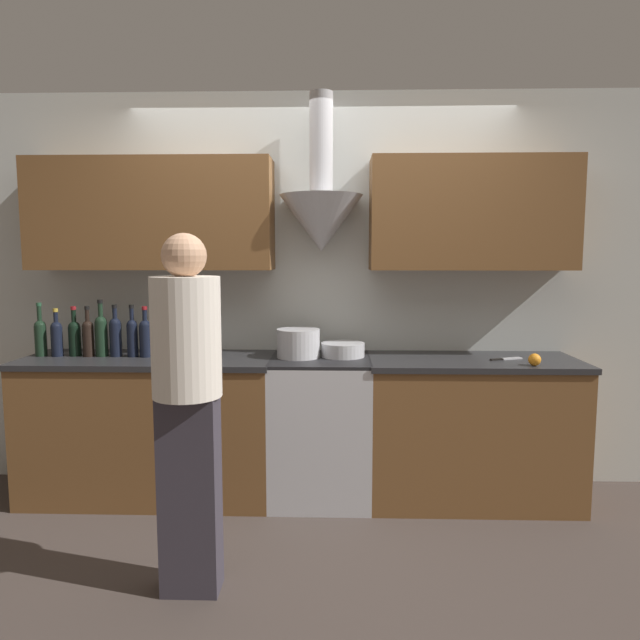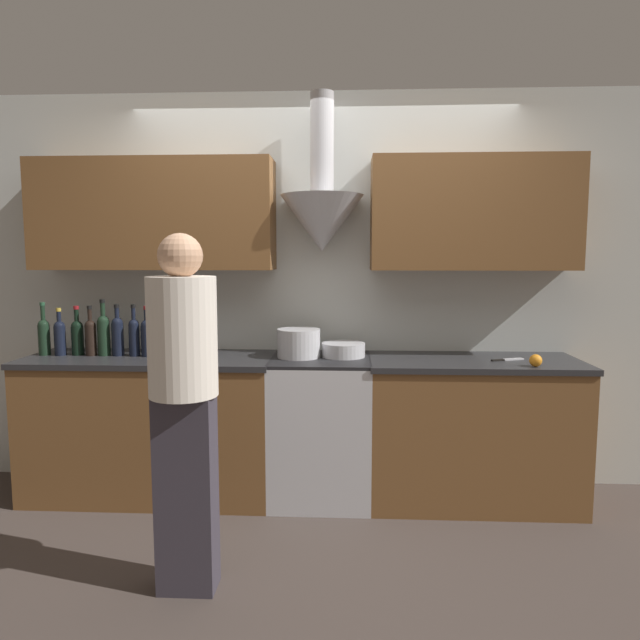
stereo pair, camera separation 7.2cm
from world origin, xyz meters
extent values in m
plane|color=#423833|center=(0.00, 0.00, 0.00)|extent=(12.00, 12.00, 0.00)
cube|color=silver|center=(0.00, 0.65, 1.30)|extent=(8.40, 0.06, 2.60)
cone|color=silver|center=(0.00, 0.47, 1.74)|extent=(0.53, 0.53, 0.36)
cylinder|color=silver|center=(0.00, 0.47, 2.24)|extent=(0.15, 0.15, 0.63)
cube|color=brown|center=(-1.09, 0.47, 1.80)|extent=(1.55, 0.32, 0.70)
cube|color=brown|center=(0.95, 0.47, 1.80)|extent=(1.27, 0.32, 0.70)
cube|color=brown|center=(-1.09, 0.32, 0.43)|extent=(1.55, 0.60, 0.87)
cube|color=#28282B|center=(-1.09, 0.32, 0.89)|extent=(1.57, 0.62, 0.03)
cube|color=brown|center=(0.95, 0.32, 0.43)|extent=(1.27, 0.60, 0.87)
cube|color=#28282B|center=(0.95, 0.32, 0.89)|extent=(1.30, 0.62, 0.03)
cube|color=silver|center=(0.00, 0.32, 0.44)|extent=(0.62, 0.60, 0.88)
cube|color=black|center=(0.00, 0.03, 0.41)|extent=(0.44, 0.01, 0.40)
cube|color=black|center=(0.00, 0.32, 0.89)|extent=(0.62, 0.60, 0.02)
cube|color=silver|center=(0.00, 0.59, 0.83)|extent=(0.62, 0.06, 0.10)
cylinder|color=black|center=(-1.78, 0.34, 1.00)|extent=(0.07, 0.07, 0.19)
sphere|color=black|center=(-1.78, 0.34, 1.10)|extent=(0.07, 0.07, 0.07)
cylinder|color=black|center=(-1.78, 0.34, 1.17)|extent=(0.03, 0.03, 0.11)
cylinder|color=#234C33|center=(-1.78, 0.34, 1.23)|extent=(0.03, 0.03, 0.02)
cylinder|color=black|center=(-1.68, 0.33, 1.00)|extent=(0.07, 0.07, 0.19)
sphere|color=black|center=(-1.68, 0.33, 1.09)|extent=(0.07, 0.07, 0.07)
cylinder|color=black|center=(-1.68, 0.33, 1.15)|extent=(0.03, 0.03, 0.08)
cylinder|color=gold|center=(-1.68, 0.33, 1.20)|extent=(0.03, 0.03, 0.02)
cylinder|color=black|center=(-1.57, 0.35, 1.00)|extent=(0.08, 0.08, 0.19)
sphere|color=black|center=(-1.57, 0.35, 1.09)|extent=(0.07, 0.07, 0.07)
cylinder|color=black|center=(-1.57, 0.35, 1.15)|extent=(0.03, 0.03, 0.09)
cylinder|color=maroon|center=(-1.57, 0.35, 1.21)|extent=(0.03, 0.03, 0.02)
cylinder|color=black|center=(-1.47, 0.33, 1.00)|extent=(0.07, 0.07, 0.19)
sphere|color=black|center=(-1.47, 0.33, 1.10)|extent=(0.07, 0.07, 0.07)
cylinder|color=black|center=(-1.47, 0.33, 1.16)|extent=(0.03, 0.03, 0.09)
cylinder|color=black|center=(-1.47, 0.33, 1.21)|extent=(0.03, 0.03, 0.02)
cylinder|color=black|center=(-1.39, 0.34, 1.01)|extent=(0.08, 0.08, 0.22)
sphere|color=black|center=(-1.39, 0.34, 1.12)|extent=(0.07, 0.07, 0.07)
cylinder|color=black|center=(-1.39, 0.34, 1.19)|extent=(0.03, 0.03, 0.10)
cylinder|color=black|center=(-1.39, 0.34, 1.25)|extent=(0.03, 0.03, 0.02)
cylinder|color=black|center=(-1.30, 0.34, 1.01)|extent=(0.07, 0.07, 0.21)
sphere|color=black|center=(-1.30, 0.34, 1.11)|extent=(0.07, 0.07, 0.07)
cylinder|color=black|center=(-1.30, 0.34, 1.17)|extent=(0.03, 0.03, 0.08)
cylinder|color=black|center=(-1.30, 0.34, 1.22)|extent=(0.03, 0.03, 0.02)
cylinder|color=black|center=(-1.19, 0.33, 1.01)|extent=(0.07, 0.07, 0.20)
sphere|color=black|center=(-1.19, 0.33, 1.11)|extent=(0.07, 0.07, 0.07)
cylinder|color=black|center=(-1.19, 0.33, 1.17)|extent=(0.03, 0.03, 0.09)
cylinder|color=black|center=(-1.19, 0.33, 1.22)|extent=(0.03, 0.03, 0.02)
cylinder|color=black|center=(-1.11, 0.33, 1.00)|extent=(0.08, 0.08, 0.20)
sphere|color=black|center=(-1.11, 0.33, 1.10)|extent=(0.07, 0.07, 0.07)
cylinder|color=black|center=(-1.11, 0.33, 1.16)|extent=(0.03, 0.03, 0.08)
cylinder|color=maroon|center=(-1.11, 0.33, 1.21)|extent=(0.03, 0.03, 0.02)
cylinder|color=silver|center=(-0.14, 0.34, 0.99)|extent=(0.27, 0.27, 0.18)
cylinder|color=silver|center=(0.14, 0.37, 0.95)|extent=(0.28, 0.28, 0.09)
sphere|color=orange|center=(1.25, 0.10, 0.94)|extent=(0.07, 0.07, 0.07)
cube|color=silver|center=(1.18, 0.31, 0.91)|extent=(0.14, 0.08, 0.01)
cube|color=black|center=(1.08, 0.27, 0.91)|extent=(0.09, 0.05, 0.01)
cube|color=#38333D|center=(-0.56, -0.73, 0.46)|extent=(0.26, 0.17, 0.92)
cylinder|color=silver|center=(-0.56, -0.73, 1.18)|extent=(0.31, 0.31, 0.53)
sphere|color=tan|center=(-0.56, -0.73, 1.54)|extent=(0.20, 0.20, 0.20)
camera|label=1|loc=(0.10, -3.19, 1.54)|focal=32.00mm
camera|label=2|loc=(0.17, -3.19, 1.54)|focal=32.00mm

